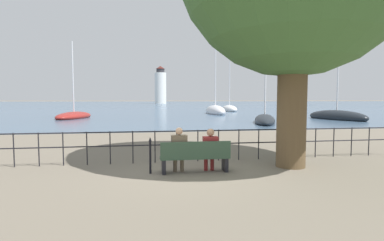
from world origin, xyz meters
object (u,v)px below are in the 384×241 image
(seated_person_right, at_px, (210,148))
(sailboat_2, at_px, (265,120))
(seated_person_left, at_px, (179,148))
(sailboat_1, at_px, (337,117))
(closed_umbrella, at_px, (150,153))
(sailboat_3, at_px, (229,109))
(harbor_lighthouse, at_px, (161,86))
(sailboat_0, at_px, (215,111))
(park_bench, at_px, (195,157))
(sailboat_4, at_px, (74,116))

(seated_person_right, relative_size, sailboat_2, 0.15)
(seated_person_left, distance_m, sailboat_1, 26.88)
(seated_person_right, relative_size, closed_umbrella, 1.21)
(seated_person_left, distance_m, seated_person_right, 0.89)
(seated_person_right, height_order, sailboat_1, sailboat_1)
(sailboat_3, distance_m, harbor_lighthouse, 96.17)
(sailboat_0, xyz_separation_m, sailboat_3, (5.02, 10.17, -0.07))
(park_bench, height_order, seated_person_left, seated_person_left)
(sailboat_4, bearing_deg, sailboat_1, -1.72)
(closed_umbrella, bearing_deg, seated_person_left, -1.71)
(seated_person_left, bearing_deg, sailboat_3, 71.99)
(seated_person_right, bearing_deg, harbor_lighthouse, 87.43)
(closed_umbrella, distance_m, sailboat_2, 19.79)
(seated_person_right, xyz_separation_m, sailboat_0, (8.08, 32.87, -0.29))
(seated_person_right, height_order, sailboat_2, sailboat_2)
(sailboat_0, bearing_deg, harbor_lighthouse, 91.49)
(closed_umbrella, xyz_separation_m, sailboat_1, (19.28, 19.49, -0.27))
(sailboat_2, relative_size, harbor_lighthouse, 0.46)
(sailboat_0, distance_m, sailboat_3, 11.34)
(park_bench, relative_size, sailboat_1, 0.25)
(sailboat_1, xyz_separation_m, sailboat_2, (-8.87, -2.66, -0.05))
(seated_person_left, bearing_deg, sailboat_0, 74.73)
(seated_person_right, bearing_deg, sailboat_2, 62.63)
(park_bench, xyz_separation_m, sailboat_4, (-8.99, 26.18, -0.20))
(sailboat_0, bearing_deg, sailboat_4, -158.40)
(sailboat_2, bearing_deg, harbor_lighthouse, 112.22)
(closed_umbrella, distance_m, harbor_lighthouse, 139.04)
(park_bench, xyz_separation_m, sailboat_2, (9.17, 16.92, -0.19))
(closed_umbrella, bearing_deg, sailboat_0, 73.43)
(sailboat_3, bearing_deg, closed_umbrella, -104.36)
(park_bench, distance_m, sailboat_1, 26.63)
(sailboat_2, bearing_deg, seated_person_right, -96.32)
(park_bench, bearing_deg, sailboat_4, 108.96)
(seated_person_right, distance_m, sailboat_4, 27.76)
(sailboat_0, bearing_deg, sailboat_3, 64.22)
(seated_person_left, height_order, sailboat_0, sailboat_0)
(sailboat_1, distance_m, harbor_lighthouse, 119.92)
(sailboat_0, relative_size, sailboat_3, 1.27)
(seated_person_left, height_order, sailboat_3, sailboat_3)
(sailboat_3, xyz_separation_m, sailboat_4, (-22.54, -16.94, -0.09))
(sailboat_1, bearing_deg, sailboat_4, 154.77)
(seated_person_left, xyz_separation_m, sailboat_3, (13.99, 43.04, -0.38))
(sailboat_0, height_order, sailboat_4, sailboat_0)
(closed_umbrella, relative_size, sailboat_1, 0.13)
(sailboat_1, height_order, harbor_lighthouse, harbor_lighthouse)
(sailboat_3, bearing_deg, sailboat_4, -138.46)
(seated_person_right, bearing_deg, sailboat_4, 109.88)
(sailboat_3, bearing_deg, seated_person_right, -102.31)
(park_bench, distance_m, seated_person_right, 0.51)
(sailboat_4, relative_size, harbor_lighthouse, 0.47)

